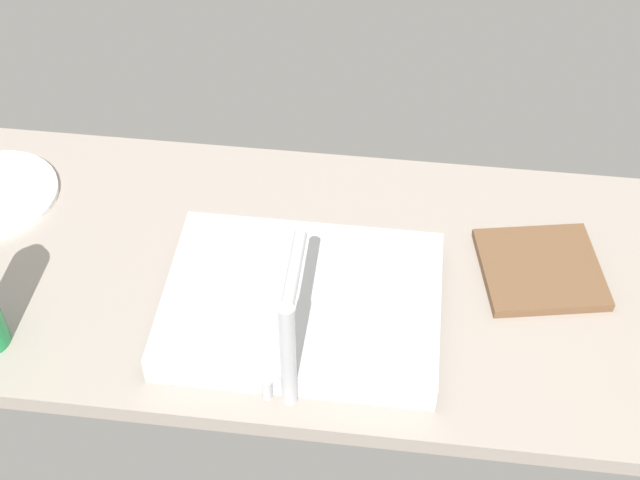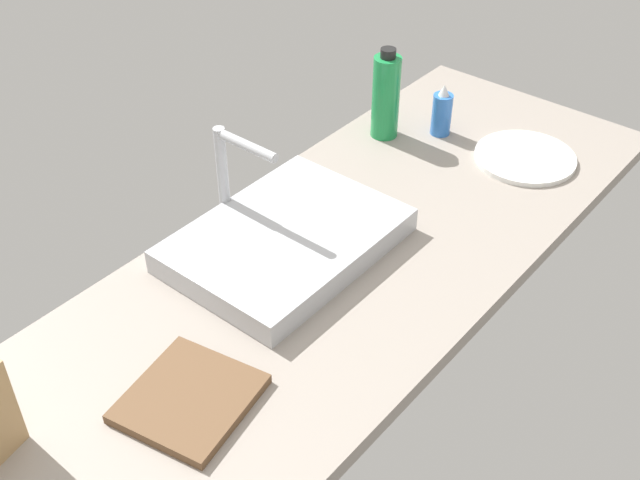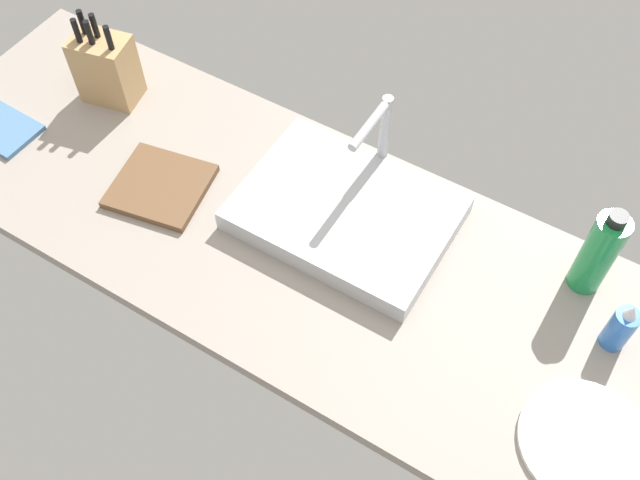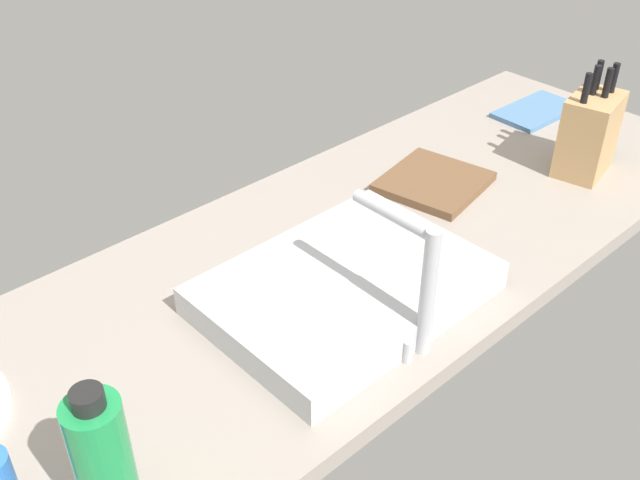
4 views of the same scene
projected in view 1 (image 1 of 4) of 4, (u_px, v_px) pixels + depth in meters
The scene contains 4 objects.
countertop_slab at pixel (342, 281), 154.30cm from camera, with size 195.07×62.53×3.50cm, color gray.
sink_basin at pixel (302, 304), 145.14cm from camera, with size 45.30×32.91×5.22cm, color #B7BABF.
faucet at pixel (289, 333), 127.12cm from camera, with size 5.50×16.17×22.39cm.
cutting_board at pixel (540, 269), 152.69cm from camera, with size 20.33×19.11×1.80cm, color brown.
Camera 1 is at (-8.10, 100.00, 119.27)cm, focal length 49.26 mm.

